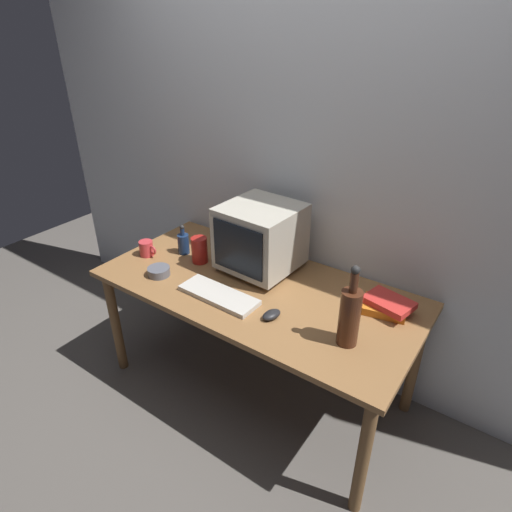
# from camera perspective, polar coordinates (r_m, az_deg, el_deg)

# --- Properties ---
(ground_plane) EXTENTS (6.00, 6.00, 0.00)m
(ground_plane) POSITION_cam_1_polar(r_m,az_deg,el_deg) (2.70, 0.00, -16.71)
(ground_plane) COLOR #56514C
(back_wall) EXTENTS (4.00, 0.08, 2.50)m
(back_wall) POSITION_cam_1_polar(r_m,az_deg,el_deg) (2.38, 6.57, 12.17)
(back_wall) COLOR silver
(back_wall) RESTS_ON ground
(desk) EXTENTS (1.68, 0.81, 0.71)m
(desk) POSITION_cam_1_polar(r_m,az_deg,el_deg) (2.29, 0.00, -5.62)
(desk) COLOR olive
(desk) RESTS_ON ground
(crt_monitor) EXTENTS (0.40, 0.40, 0.37)m
(crt_monitor) POSITION_cam_1_polar(r_m,az_deg,el_deg) (2.31, 0.60, 2.47)
(crt_monitor) COLOR #B2AD9E
(crt_monitor) RESTS_ON desk
(keyboard) EXTENTS (0.42, 0.16, 0.02)m
(keyboard) POSITION_cam_1_polar(r_m,az_deg,el_deg) (2.16, -4.94, -5.16)
(keyboard) COLOR beige
(keyboard) RESTS_ON desk
(computer_mouse) EXTENTS (0.08, 0.11, 0.04)m
(computer_mouse) POSITION_cam_1_polar(r_m,az_deg,el_deg) (2.02, 2.05, -7.74)
(computer_mouse) COLOR black
(computer_mouse) RESTS_ON desk
(bottle_tall) EXTENTS (0.09, 0.09, 0.38)m
(bottle_tall) POSITION_cam_1_polar(r_m,az_deg,el_deg) (1.84, 12.24, -7.64)
(bottle_tall) COLOR #472314
(bottle_tall) RESTS_ON desk
(bottle_short) EXTENTS (0.07, 0.07, 0.18)m
(bottle_short) POSITION_cam_1_polar(r_m,az_deg,el_deg) (2.56, -9.55, 1.72)
(bottle_short) COLOR navy
(bottle_short) RESTS_ON desk
(book_stack) EXTENTS (0.25, 0.19, 0.07)m
(book_stack) POSITION_cam_1_polar(r_m,az_deg,el_deg) (2.14, 16.81, -6.21)
(book_stack) COLOR orange
(book_stack) RESTS_ON desk
(mug) EXTENTS (0.12, 0.08, 0.09)m
(mug) POSITION_cam_1_polar(r_m,az_deg,el_deg) (2.59, -14.21, 0.97)
(mug) COLOR #CC383D
(mug) RESTS_ON desk
(cd_spindle) EXTENTS (0.12, 0.12, 0.04)m
(cd_spindle) POSITION_cam_1_polar(r_m,az_deg,el_deg) (2.39, -12.69, -1.99)
(cd_spindle) COLOR #595B66
(cd_spindle) RESTS_ON desk
(metal_canister) EXTENTS (0.09, 0.09, 0.15)m
(metal_canister) POSITION_cam_1_polar(r_m,az_deg,el_deg) (2.45, -7.46, 0.80)
(metal_canister) COLOR #A51E19
(metal_canister) RESTS_ON desk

